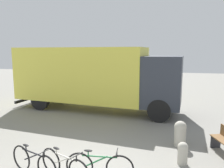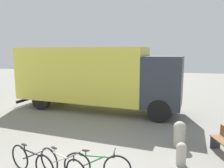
# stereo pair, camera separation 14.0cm
# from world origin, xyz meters

# --- Properties ---
(delivery_truck) EXTENTS (9.37, 3.33, 3.44)m
(delivery_truck) POSITION_xyz_m (-1.45, 6.91, 1.92)
(delivery_truck) COLOR #EAE04C
(delivery_truck) RESTS_ON ground
(bicycle_near) EXTENTS (1.66, 0.68, 0.81)m
(bicycle_near) POSITION_xyz_m (-0.94, 0.23, 0.38)
(bicycle_near) COLOR black
(bicycle_near) RESTS_ON ground
(bicycle_middle) EXTENTS (1.63, 0.74, 0.81)m
(bicycle_middle) POSITION_xyz_m (-0.07, 0.23, 0.38)
(bicycle_middle) COLOR black
(bicycle_middle) RESTS_ON ground
(bicycle_far) EXTENTS (1.74, 0.44, 0.81)m
(bicycle_far) POSITION_xyz_m (0.80, 0.42, 0.38)
(bicycle_far) COLOR black
(bicycle_far) RESTS_ON ground
(bollard_near_bench) EXTENTS (0.30, 0.30, 0.66)m
(bollard_near_bench) POSITION_xyz_m (2.91, 1.75, 0.36)
(bollard_near_bench) COLOR #B2AD9E
(bollard_near_bench) RESTS_ON ground
(bollard_far_bench) EXTENTS (0.41, 0.41, 0.88)m
(bollard_far_bench) POSITION_xyz_m (2.93, 3.04, 0.47)
(bollard_far_bench) COLOR #B2AD9E
(bollard_far_bench) RESTS_ON ground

